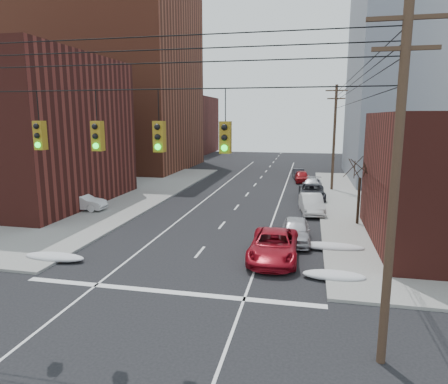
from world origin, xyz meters
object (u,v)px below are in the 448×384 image
at_px(parked_car_b, 312,204).
at_px(lot_car_c, 26,203).
at_px(red_pickup, 274,246).
at_px(lot_car_b, 84,189).
at_px(parked_car_d, 312,185).
at_px(lot_car_a, 81,202).
at_px(parked_car_e, 302,177).
at_px(lot_car_d, 81,185).
at_px(parked_car_f, 299,174).
at_px(parked_car_c, 312,192).
at_px(parked_car_a, 296,230).

distance_m(parked_car_b, lot_car_c, 23.27).
bearing_deg(red_pickup, lot_car_b, 144.55).
xyz_separation_m(parked_car_d, lot_car_c, (-22.82, -15.00, 0.20)).
bearing_deg(lot_car_a, parked_car_e, -44.93).
distance_m(parked_car_e, lot_car_d, 25.13).
xyz_separation_m(red_pickup, lot_car_d, (-21.11, 15.34, 0.07)).
height_order(parked_car_d, parked_car_e, parked_car_e).
height_order(red_pickup, parked_car_e, red_pickup).
relative_size(parked_car_f, lot_car_d, 0.92).
height_order(parked_car_c, lot_car_c, lot_car_c).
bearing_deg(parked_car_b, parked_car_a, -104.32).
distance_m(parked_car_a, parked_car_d, 18.29).
distance_m(lot_car_a, lot_car_c, 4.36).
bearing_deg(lot_car_a, lot_car_d, 28.87).
distance_m(parked_car_c, lot_car_a, 20.75).
distance_m(parked_car_b, parked_car_c, 5.63).
height_order(red_pickup, lot_car_b, red_pickup).
bearing_deg(parked_car_d, red_pickup, -88.45).
relative_size(parked_car_a, parked_car_f, 1.18).
height_order(lot_car_a, lot_car_b, lot_car_a).
xyz_separation_m(parked_car_a, lot_car_d, (-22.19, 11.98, 0.09)).
xyz_separation_m(red_pickup, parked_car_f, (0.51, 30.09, -0.16)).
distance_m(parked_car_b, parked_car_e, 15.98).
bearing_deg(lot_car_c, parked_car_f, -31.10).
distance_m(lot_car_b, lot_car_d, 1.97).
bearing_deg(lot_car_c, lot_car_a, -61.15).
bearing_deg(lot_car_c, parked_car_c, -54.49).
bearing_deg(parked_car_e, parked_car_f, 95.14).
height_order(parked_car_d, lot_car_a, lot_car_a).
height_order(parked_car_c, lot_car_b, lot_car_b).
xyz_separation_m(parked_car_d, parked_car_e, (-1.13, 5.71, 0.03)).
bearing_deg(parked_car_b, parked_car_d, 82.52).
distance_m(lot_car_c, lot_car_d, 8.73).
distance_m(parked_car_d, lot_car_c, 27.31).
bearing_deg(red_pickup, parked_car_f, 88.36).
xyz_separation_m(parked_car_c, lot_car_a, (-18.67, -9.06, 0.10)).
bearing_deg(parked_car_b, lot_car_c, -175.46).
bearing_deg(parked_car_f, lot_car_a, -135.52).
bearing_deg(lot_car_b, parked_car_c, -105.14).
bearing_deg(parked_car_b, parked_car_e, 86.66).
bearing_deg(lot_car_c, lot_car_d, 13.65).
relative_size(parked_car_d, lot_car_c, 0.93).
bearing_deg(parked_car_a, lot_car_d, 149.82).
xyz_separation_m(parked_car_a, parked_car_b, (0.99, 8.03, 0.02)).
bearing_deg(parked_car_b, parked_car_c, 82.34).
relative_size(parked_car_e, lot_car_d, 0.98).
xyz_separation_m(parked_car_e, parked_car_f, (-0.47, 2.77, -0.07)).
bearing_deg(red_pickup, parked_car_b, 79.02).
bearing_deg(lot_car_d, parked_car_b, -101.04).
bearing_deg(red_pickup, lot_car_c, 161.60).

